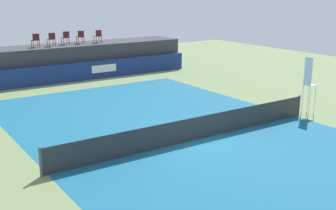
{
  "coord_description": "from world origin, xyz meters",
  "views": [
    {
      "loc": [
        -9.99,
        -12.89,
        5.81
      ],
      "look_at": [
        0.05,
        2.0,
        1.0
      ],
      "focal_mm": 46.11,
      "sensor_mm": 36.0,
      "label": 1
    }
  ],
  "objects_px": {
    "spectator_chair_left": "(51,39)",
    "spectator_chair_right": "(80,36)",
    "umpire_chair": "(309,82)",
    "spectator_chair_far_left": "(35,40)",
    "spectator_chair_far_right": "(98,36)",
    "spectator_chair_center": "(66,37)",
    "net_post_far": "(299,105)",
    "tennis_ball": "(153,83)",
    "net_post_near": "(41,162)"
  },
  "relations": [
    {
      "from": "umpire_chair",
      "to": "net_post_far",
      "type": "relative_size",
      "value": 2.76
    },
    {
      "from": "tennis_ball",
      "to": "spectator_chair_far_left",
      "type": "bearing_deg",
      "value": 139.52
    },
    {
      "from": "spectator_chair_right",
      "to": "net_post_near",
      "type": "bearing_deg",
      "value": -117.4
    },
    {
      "from": "spectator_chair_center",
      "to": "umpire_chair",
      "type": "distance_m",
      "value": 16.63
    },
    {
      "from": "spectator_chair_far_right",
      "to": "umpire_chair",
      "type": "height_order",
      "value": "spectator_chair_far_right"
    },
    {
      "from": "spectator_chair_center",
      "to": "spectator_chair_right",
      "type": "distance_m",
      "value": 1.03
    },
    {
      "from": "spectator_chair_left",
      "to": "umpire_chair",
      "type": "height_order",
      "value": "spectator_chair_left"
    },
    {
      "from": "spectator_chair_left",
      "to": "spectator_chair_center",
      "type": "bearing_deg",
      "value": 19.19
    },
    {
      "from": "spectator_chair_far_left",
      "to": "net_post_near",
      "type": "bearing_deg",
      "value": -107.47
    },
    {
      "from": "spectator_chair_far_right",
      "to": "spectator_chair_far_left",
      "type": "bearing_deg",
      "value": -179.59
    },
    {
      "from": "spectator_chair_center",
      "to": "net_post_near",
      "type": "distance_m",
      "value": 17.06
    },
    {
      "from": "spectator_chair_center",
      "to": "net_post_near",
      "type": "bearing_deg",
      "value": -114.13
    },
    {
      "from": "spectator_chair_far_right",
      "to": "net_post_near",
      "type": "relative_size",
      "value": 0.89
    },
    {
      "from": "spectator_chair_far_left",
      "to": "net_post_far",
      "type": "relative_size",
      "value": 0.89
    },
    {
      "from": "spectator_chair_far_left",
      "to": "spectator_chair_center",
      "type": "distance_m",
      "value": 2.2
    },
    {
      "from": "net_post_far",
      "to": "net_post_near",
      "type": "bearing_deg",
      "value": 180.0
    },
    {
      "from": "spectator_chair_far_right",
      "to": "net_post_far",
      "type": "height_order",
      "value": "spectator_chair_far_right"
    },
    {
      "from": "spectator_chair_center",
      "to": "tennis_ball",
      "type": "height_order",
      "value": "spectator_chair_center"
    },
    {
      "from": "spectator_chair_far_left",
      "to": "spectator_chair_far_right",
      "type": "xyz_separation_m",
      "value": [
        4.42,
        0.03,
        0.0
      ]
    },
    {
      "from": "spectator_chair_center",
      "to": "spectator_chair_right",
      "type": "relative_size",
      "value": 1.0
    },
    {
      "from": "spectator_chair_center",
      "to": "tennis_ball",
      "type": "bearing_deg",
      "value": -55.6
    },
    {
      "from": "spectator_chair_far_left",
      "to": "spectator_chair_right",
      "type": "height_order",
      "value": "same"
    },
    {
      "from": "net_post_far",
      "to": "spectator_chair_far_left",
      "type": "bearing_deg",
      "value": 116.89
    },
    {
      "from": "spectator_chair_far_right",
      "to": "spectator_chair_right",
      "type": "bearing_deg",
      "value": 171.5
    },
    {
      "from": "net_post_far",
      "to": "tennis_ball",
      "type": "bearing_deg",
      "value": 100.35
    },
    {
      "from": "spectator_chair_far_right",
      "to": "tennis_ball",
      "type": "height_order",
      "value": "spectator_chair_far_right"
    },
    {
      "from": "spectator_chair_far_left",
      "to": "spectator_chair_right",
      "type": "xyz_separation_m",
      "value": [
        3.18,
        0.22,
        0.0
      ]
    },
    {
      "from": "spectator_chair_center",
      "to": "umpire_chair",
      "type": "bearing_deg",
      "value": -68.59
    },
    {
      "from": "spectator_chair_right",
      "to": "umpire_chair",
      "type": "height_order",
      "value": "spectator_chair_right"
    },
    {
      "from": "spectator_chair_center",
      "to": "tennis_ball",
      "type": "xyz_separation_m",
      "value": [
        3.63,
        -5.3,
        -2.66
      ]
    },
    {
      "from": "net_post_near",
      "to": "net_post_far",
      "type": "distance_m",
      "value": 12.4
    },
    {
      "from": "spectator_chair_left",
      "to": "spectator_chair_right",
      "type": "bearing_deg",
      "value": 6.83
    },
    {
      "from": "spectator_chair_far_left",
      "to": "umpire_chair",
      "type": "xyz_separation_m",
      "value": [
        8.22,
        -15.09,
        -1.11
      ]
    },
    {
      "from": "spectator_chair_center",
      "to": "spectator_chair_right",
      "type": "bearing_deg",
      "value": -7.65
    },
    {
      "from": "spectator_chair_left",
      "to": "umpire_chair",
      "type": "bearing_deg",
      "value": -64.47
    },
    {
      "from": "spectator_chair_far_left",
      "to": "umpire_chair",
      "type": "height_order",
      "value": "spectator_chair_far_left"
    },
    {
      "from": "spectator_chair_far_left",
      "to": "spectator_chair_center",
      "type": "bearing_deg",
      "value": 9.24
    },
    {
      "from": "net_post_near",
      "to": "tennis_ball",
      "type": "relative_size",
      "value": 14.71
    },
    {
      "from": "net_post_near",
      "to": "tennis_ball",
      "type": "xyz_separation_m",
      "value": [
        10.55,
        10.14,
        -0.46
      ]
    },
    {
      "from": "spectator_chair_far_left",
      "to": "tennis_ball",
      "type": "distance_m",
      "value": 8.07
    },
    {
      "from": "spectator_chair_center",
      "to": "spectator_chair_far_right",
      "type": "bearing_deg",
      "value": -8.12
    },
    {
      "from": "spectator_chair_center",
      "to": "tennis_ball",
      "type": "relative_size",
      "value": 13.06
    },
    {
      "from": "net_post_far",
      "to": "spectator_chair_center",
      "type": "bearing_deg",
      "value": 109.55
    },
    {
      "from": "spectator_chair_far_left",
      "to": "net_post_near",
      "type": "xyz_separation_m",
      "value": [
        -4.75,
        -15.09,
        -2.19
      ]
    },
    {
      "from": "spectator_chair_far_right",
      "to": "tennis_ball",
      "type": "distance_m",
      "value": 5.81
    },
    {
      "from": "spectator_chair_far_left",
      "to": "spectator_chair_right",
      "type": "relative_size",
      "value": 1.0
    },
    {
      "from": "umpire_chair",
      "to": "tennis_ball",
      "type": "bearing_deg",
      "value": 103.45
    },
    {
      "from": "net_post_near",
      "to": "net_post_far",
      "type": "relative_size",
      "value": 1.0
    },
    {
      "from": "net_post_near",
      "to": "tennis_ball",
      "type": "height_order",
      "value": "net_post_near"
    },
    {
      "from": "spectator_chair_far_left",
      "to": "spectator_chair_left",
      "type": "height_order",
      "value": "same"
    }
  ]
}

